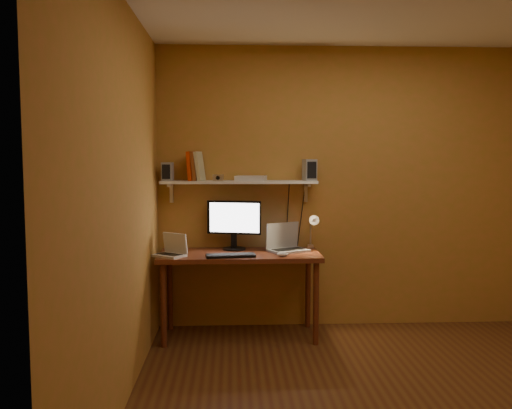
{
  "coord_description": "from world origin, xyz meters",
  "views": [
    {
      "loc": [
        -1.02,
        -3.41,
        1.59
      ],
      "look_at": [
        -0.81,
        1.18,
        1.18
      ],
      "focal_mm": 38.0,
      "sensor_mm": 36.0,
      "label": 1
    }
  ],
  "objects_px": {
    "mouse": "(283,254)",
    "shelf_camera": "(218,178)",
    "desk_lamp": "(313,227)",
    "desk": "(240,262)",
    "speaker_right": "(310,170)",
    "monitor": "(234,222)",
    "keyboard": "(231,256)",
    "laptop": "(286,243)",
    "wall_shelf": "(239,182)",
    "netbook": "(172,250)",
    "router": "(251,178)",
    "speaker_left": "(168,172)"
  },
  "relations": [
    {
      "from": "desk_lamp",
      "to": "shelf_camera",
      "type": "height_order",
      "value": "shelf_camera"
    },
    {
      "from": "mouse",
      "to": "speaker_left",
      "type": "height_order",
      "value": "speaker_left"
    },
    {
      "from": "monitor",
      "to": "keyboard",
      "type": "height_order",
      "value": "monitor"
    },
    {
      "from": "monitor",
      "to": "router",
      "type": "relative_size",
      "value": 1.81
    },
    {
      "from": "shelf_camera",
      "to": "netbook",
      "type": "bearing_deg",
      "value": -146.82
    },
    {
      "from": "desk_lamp",
      "to": "router",
      "type": "relative_size",
      "value": 1.4
    },
    {
      "from": "monitor",
      "to": "netbook",
      "type": "distance_m",
      "value": 0.63
    },
    {
      "from": "netbook",
      "to": "speaker_right",
      "type": "xyz_separation_m",
      "value": [
        1.21,
        0.33,
        0.67
      ]
    },
    {
      "from": "keyboard",
      "to": "speaker_right",
      "type": "xyz_separation_m",
      "value": [
        0.72,
        0.39,
        0.71
      ]
    },
    {
      "from": "wall_shelf",
      "to": "speaker_right",
      "type": "height_order",
      "value": "speaker_right"
    },
    {
      "from": "desk",
      "to": "keyboard",
      "type": "distance_m",
      "value": 0.22
    },
    {
      "from": "desk_lamp",
      "to": "netbook",
      "type": "bearing_deg",
      "value": -168.4
    },
    {
      "from": "desk",
      "to": "wall_shelf",
      "type": "distance_m",
      "value": 0.72
    },
    {
      "from": "laptop",
      "to": "keyboard",
      "type": "relative_size",
      "value": 0.96
    },
    {
      "from": "wall_shelf",
      "to": "shelf_camera",
      "type": "height_order",
      "value": "shelf_camera"
    },
    {
      "from": "wall_shelf",
      "to": "laptop",
      "type": "relative_size",
      "value": 3.52
    },
    {
      "from": "mouse",
      "to": "shelf_camera",
      "type": "relative_size",
      "value": 1.0
    },
    {
      "from": "netbook",
      "to": "mouse",
      "type": "bearing_deg",
      "value": 32.03
    },
    {
      "from": "monitor",
      "to": "mouse",
      "type": "height_order",
      "value": "monitor"
    },
    {
      "from": "wall_shelf",
      "to": "speaker_left",
      "type": "xyz_separation_m",
      "value": [
        -0.64,
        -0.01,
        0.1
      ]
    },
    {
      "from": "speaker_right",
      "to": "shelf_camera",
      "type": "distance_m",
      "value": 0.83
    },
    {
      "from": "speaker_right",
      "to": "router",
      "type": "bearing_deg",
      "value": 167.13
    },
    {
      "from": "monitor",
      "to": "laptop",
      "type": "height_order",
      "value": "monitor"
    },
    {
      "from": "netbook",
      "to": "speaker_left",
      "type": "bearing_deg",
      "value": 137.56
    },
    {
      "from": "keyboard",
      "to": "desk_lamp",
      "type": "relative_size",
      "value": 1.1
    },
    {
      "from": "desk",
      "to": "speaker_right",
      "type": "height_order",
      "value": "speaker_right"
    },
    {
      "from": "keyboard",
      "to": "router",
      "type": "bearing_deg",
      "value": 57.33
    },
    {
      "from": "desk",
      "to": "laptop",
      "type": "relative_size",
      "value": 3.52
    },
    {
      "from": "keyboard",
      "to": "speaker_right",
      "type": "relative_size",
      "value": 2.15
    },
    {
      "from": "laptop",
      "to": "shelf_camera",
      "type": "bearing_deg",
      "value": 150.46
    },
    {
      "from": "desk",
      "to": "wall_shelf",
      "type": "height_order",
      "value": "wall_shelf"
    },
    {
      "from": "speaker_left",
      "to": "speaker_right",
      "type": "height_order",
      "value": "speaker_right"
    },
    {
      "from": "mouse",
      "to": "speaker_right",
      "type": "bearing_deg",
      "value": 55.68
    },
    {
      "from": "speaker_right",
      "to": "shelf_camera",
      "type": "relative_size",
      "value": 1.96
    },
    {
      "from": "mouse",
      "to": "router",
      "type": "bearing_deg",
      "value": 124.58
    },
    {
      "from": "desk_lamp",
      "to": "speaker_left",
      "type": "bearing_deg",
      "value": 177.33
    },
    {
      "from": "desk",
      "to": "desk_lamp",
      "type": "distance_m",
      "value": 0.73
    },
    {
      "from": "wall_shelf",
      "to": "netbook",
      "type": "distance_m",
      "value": 0.86
    },
    {
      "from": "speaker_left",
      "to": "router",
      "type": "height_order",
      "value": "speaker_left"
    },
    {
      "from": "laptop",
      "to": "wall_shelf",
      "type": "bearing_deg",
      "value": 139.66
    },
    {
      "from": "wall_shelf",
      "to": "speaker_left",
      "type": "bearing_deg",
      "value": -179.34
    },
    {
      "from": "shelf_camera",
      "to": "monitor",
      "type": "bearing_deg",
      "value": 16.31
    },
    {
      "from": "wall_shelf",
      "to": "monitor",
      "type": "xyz_separation_m",
      "value": [
        -0.05,
        -0.03,
        -0.36
      ]
    },
    {
      "from": "mouse",
      "to": "laptop",
      "type": "bearing_deg",
      "value": 80.41
    },
    {
      "from": "desk",
      "to": "mouse",
      "type": "height_order",
      "value": "mouse"
    },
    {
      "from": "desk",
      "to": "speaker_left",
      "type": "relative_size",
      "value": 8.5
    },
    {
      "from": "laptop",
      "to": "mouse",
      "type": "xyz_separation_m",
      "value": [
        -0.05,
        -0.28,
        -0.05
      ]
    },
    {
      "from": "wall_shelf",
      "to": "laptop",
      "type": "bearing_deg",
      "value": -14.49
    },
    {
      "from": "wall_shelf",
      "to": "speaker_right",
      "type": "bearing_deg",
      "value": 0.78
    },
    {
      "from": "keyboard",
      "to": "shelf_camera",
      "type": "height_order",
      "value": "shelf_camera"
    }
  ]
}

